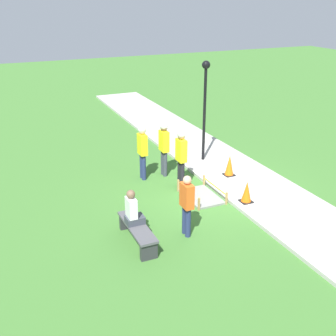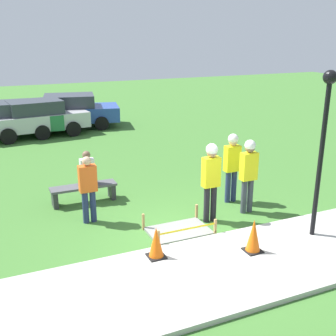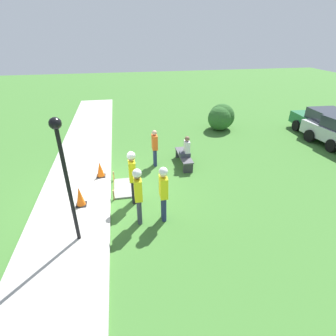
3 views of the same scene
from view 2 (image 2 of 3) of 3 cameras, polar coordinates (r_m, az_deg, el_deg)
ground_plane at (r=9.12m, az=3.71°, el=-10.00°), size 60.00×60.00×0.00m
sidewalk at (r=8.16m, az=7.82°, el=-13.39°), size 28.00×2.49×0.10m
wet_concrete_patch at (r=9.50m, az=1.46°, el=-8.50°), size 1.40×0.94×0.39m
traffic_cone_near_patch at (r=8.23m, az=-1.61°, el=-10.04°), size 0.34×0.34×0.63m
traffic_cone_far_patch at (r=8.58m, az=11.51°, el=-8.98°), size 0.34×0.34×0.68m
park_bench at (r=11.20m, az=-11.35°, el=-2.99°), size 1.70×0.44×0.47m
person_seated_on_bench at (r=11.11m, az=-10.85°, el=-0.45°), size 0.36×0.44×0.89m
worker_supervisor at (r=10.31m, az=10.87°, el=-0.19°), size 0.40×0.27×1.85m
worker_assistant at (r=9.66m, az=5.85°, el=-0.97°), size 0.40×0.27×1.90m
worker_trainee at (r=10.91m, az=8.67°, el=0.87°), size 0.40×0.26×1.83m
bystander_in_orange_shirt at (r=9.83m, az=-10.78°, el=-2.41°), size 0.40×0.22×1.61m
lamppost_near at (r=8.99m, az=20.39°, el=4.93°), size 0.28×0.28×3.48m
parked_car_silver at (r=18.84m, az=-17.47°, el=6.50°), size 4.44×2.32×1.52m
parked_car_green at (r=18.94m, az=-21.52°, el=6.10°), size 4.87×2.24×1.50m
parked_car_blue at (r=20.16m, az=-13.15°, el=7.56°), size 4.70×2.69×1.52m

